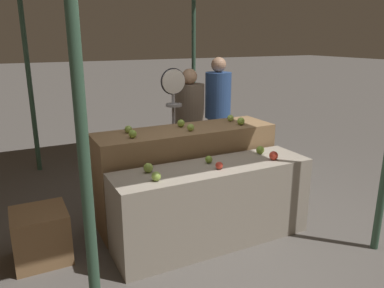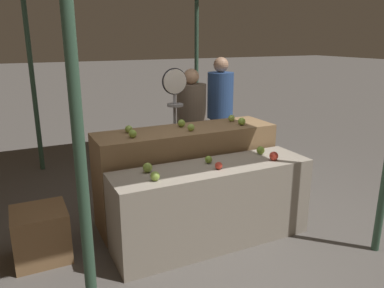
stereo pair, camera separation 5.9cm
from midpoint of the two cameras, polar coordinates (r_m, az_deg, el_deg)
ground_plane at (r=3.89m, az=3.53°, el=-14.50°), size 60.00×60.00×0.00m
display_counter_front at (r=3.70m, az=3.64°, el=-9.19°), size 1.97×0.55×0.79m
display_counter_back at (r=4.15m, az=-0.43°, el=-4.57°), size 1.97×0.55×1.03m
apple_front_0 at (r=3.19m, az=-5.13°, el=-4.89°), size 0.08×0.08×0.08m
apple_front_1 at (r=3.46m, az=4.60°, el=-3.30°), size 0.07×0.07×0.07m
apple_front_2 at (r=3.79m, az=12.79°, el=-1.80°), size 0.09×0.09×0.09m
apple_front_3 at (r=3.39m, az=-6.30°, el=-3.58°), size 0.09×0.09×0.09m
apple_front_4 at (r=3.62m, az=3.02°, el=-2.37°), size 0.07×0.07×0.07m
apple_front_5 at (r=3.95m, az=10.83°, el=-0.96°), size 0.08×0.08×0.08m
apple_back_0 at (r=3.66m, az=-8.58°, el=1.55°), size 0.08×0.08×0.08m
apple_back_1 at (r=3.89m, az=0.23°, el=2.53°), size 0.08×0.08×0.08m
apple_back_2 at (r=4.19m, az=7.98°, el=3.42°), size 0.08×0.08×0.08m
apple_back_3 at (r=3.86m, az=-9.19°, el=2.25°), size 0.08×0.08×0.08m
apple_back_4 at (r=4.07m, az=-1.19°, el=3.19°), size 0.08×0.08×0.08m
apple_back_5 at (r=4.36m, az=6.43°, el=3.93°), size 0.08×0.08×0.08m
produce_scale at (r=4.66m, az=-2.27°, el=6.35°), size 0.32×0.20×1.61m
person_vendor_at_scale at (r=5.15m, az=0.23°, el=3.89°), size 0.42×0.42×1.57m
person_customer_left at (r=5.73m, az=4.60°, el=5.84°), size 0.52×0.52×1.69m
wooden_crate_side at (r=3.76m, az=-21.60°, el=-12.65°), size 0.48×0.48×0.48m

